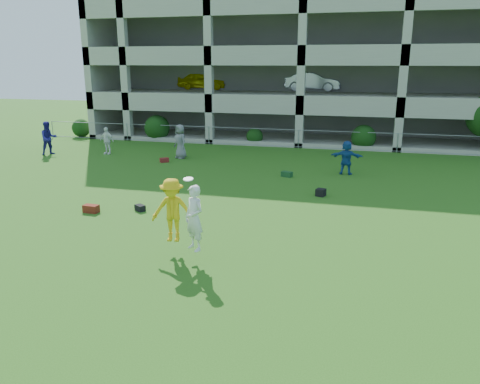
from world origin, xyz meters
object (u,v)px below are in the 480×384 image
(frisbee_contest, at_px, (178,212))
(bystander_c, at_px, (180,141))
(bystander_d, at_px, (346,157))
(crate_d, at_px, (321,192))
(bystander_a, at_px, (49,138))
(parking_garage, at_px, (316,53))
(bystander_b, at_px, (107,141))

(frisbee_contest, bearing_deg, bystander_c, 111.36)
(bystander_c, bearing_deg, bystander_d, 25.92)
(crate_d, distance_m, frisbee_contest, 8.01)
(bystander_a, bearing_deg, bystander_c, -43.36)
(bystander_c, distance_m, parking_garage, 15.76)
(bystander_a, height_order, bystander_d, bystander_a)
(bystander_b, relative_size, bystander_c, 0.84)
(bystander_c, xyz_separation_m, parking_garage, (6.05, 13.65, 5.05))
(bystander_a, xyz_separation_m, bystander_b, (3.21, 1.03, -0.17))
(bystander_a, bearing_deg, frisbee_contest, -92.95)
(frisbee_contest, distance_m, parking_garage, 27.21)
(bystander_d, relative_size, parking_garage, 0.06)
(bystander_b, xyz_separation_m, frisbee_contest, (9.86, -13.25, 0.49))
(bystander_d, bearing_deg, bystander_c, -6.70)
(bystander_d, bearing_deg, crate_d, 82.65)
(bystander_a, relative_size, frisbee_contest, 1.03)
(bystander_c, bearing_deg, frisbee_contest, -32.34)
(crate_d, bearing_deg, bystander_c, 144.96)
(bystander_b, bearing_deg, crate_d, -16.93)
(frisbee_contest, bearing_deg, bystander_b, 126.65)
(bystander_c, relative_size, bystander_d, 1.16)
(bystander_b, bearing_deg, bystander_c, 6.27)
(bystander_c, distance_m, crate_d, 10.36)
(bystander_c, relative_size, frisbee_contest, 1.01)
(crate_d, distance_m, parking_garage, 20.58)
(parking_garage, bearing_deg, bystander_b, -128.55)
(bystander_b, xyz_separation_m, parking_garage, (10.78, 13.53, 5.21))
(bystander_a, relative_size, bystander_d, 1.18)
(bystander_b, bearing_deg, frisbee_contest, -45.62)
(parking_garage, bearing_deg, crate_d, -82.99)
(bystander_b, relative_size, bystander_d, 0.97)
(bystander_a, height_order, frisbee_contest, frisbee_contest)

